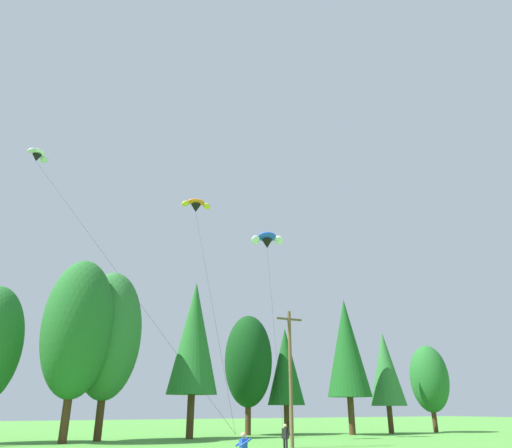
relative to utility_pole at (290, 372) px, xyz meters
name	(u,v)px	position (x,y,z in m)	size (l,w,h in m)	color
treeline_tree_e	(78,327)	(-13.93, 11.67, 3.94)	(5.81, 5.81, 14.86)	#472D19
treeline_tree_f	(109,334)	(-10.99, 13.41, 3.77)	(5.73, 5.73, 14.57)	#472D19
treeline_tree_g	(194,337)	(-3.01, 12.90, 4.01)	(4.78, 4.78, 14.47)	#472D19
treeline_tree_h	(248,361)	(4.29, 15.69, 2.29)	(5.08, 5.08, 12.13)	#472D19
treeline_tree_i	(286,366)	(8.75, 15.40, 1.87)	(4.03, 4.03, 11.05)	#472D19
treeline_tree_j	(347,347)	(14.26, 11.41, 3.80)	(4.71, 4.71, 14.14)	#472D19
treeline_tree_k	(385,369)	(19.67, 11.56, 1.70)	(3.97, 3.97, 10.79)	#472D19
treeline_tree_l	(429,379)	(25.96, 11.20, 0.76)	(4.40, 4.40, 9.62)	#472D19
utility_pole	(290,372)	(0.00, 0.00, 0.00)	(2.20, 0.26, 9.59)	brown
kite_flyer_mid	(285,436)	(-2.76, -3.74, -4.07)	(0.35, 0.60, 1.69)	black
parafoil_kite_high_white	(38,155)	(-19.35, 3.22, 14.92)	(10.27, 16.18, 18.86)	white
parafoil_kite_mid_blue_white	(267,240)	(3.17, 9.20, 13.81)	(7.79, 14.17, 18.60)	blue
parafoil_kite_far_orange	(196,205)	(-4.88, 8.96, 16.05)	(6.60, 21.51, 20.21)	orange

